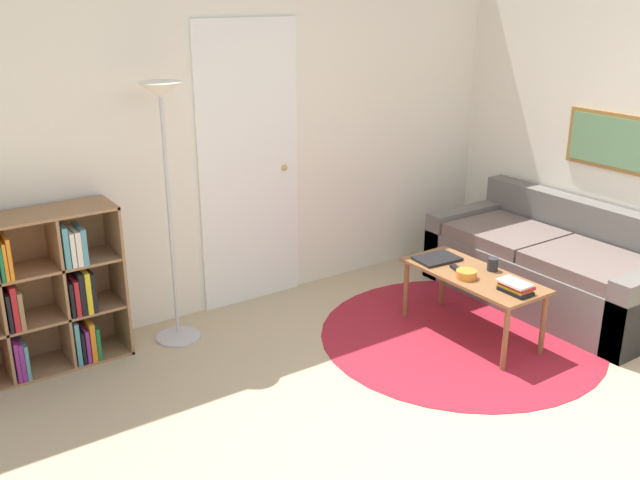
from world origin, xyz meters
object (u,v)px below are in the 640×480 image
laptop (437,259)px  bowl (466,274)px  coffee_table (473,281)px  floor_lamp (164,141)px  couch (555,267)px  cup (493,264)px  bookshelf (22,300)px

laptop → bowl: (-0.07, -0.35, 0.02)m
coffee_table → floor_lamp: bearing=147.0°
floor_lamp → bowl: 2.15m
couch → bowl: (-1.06, -0.09, 0.22)m
laptop → cup: (0.18, -0.36, 0.03)m
bookshelf → couch: (3.59, -1.16, -0.22)m
couch → bowl: couch is taller
couch → coffee_table: couch is taller
bookshelf → bowl: bearing=-26.2°
bookshelf → bowl: bookshelf is taller
coffee_table → cup: size_ratio=11.49×
bookshelf → laptop: bearing=-19.0°
bookshelf → cup: (2.78, -1.25, 0.02)m
coffee_table → bowl: bearing=-163.3°
floor_lamp → couch: (2.65, -1.04, -1.11)m
floor_lamp → bowl: bearing=-35.3°
bookshelf → floor_lamp: bearing=-7.2°
bowl → cup: bearing=-0.8°
bookshelf → coffee_table: 2.90m
floor_lamp → cup: (1.84, -1.13, -0.88)m
bookshelf → cup: bookshelf is taller
coffee_table → bowl: (-0.10, -0.03, 0.08)m
coffee_table → laptop: 0.33m
bookshelf → bowl: 2.82m
floor_lamp → laptop: 2.05m
couch → bookshelf: bearing=162.1°
coffee_table → laptop: bearing=95.3°
floor_lamp → couch: floor_lamp is taller
floor_lamp → coffee_table: floor_lamp is taller
bookshelf → coffee_table: size_ratio=1.10×
couch → coffee_table: (-0.96, -0.06, 0.14)m
couch → coffee_table: size_ratio=1.82×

